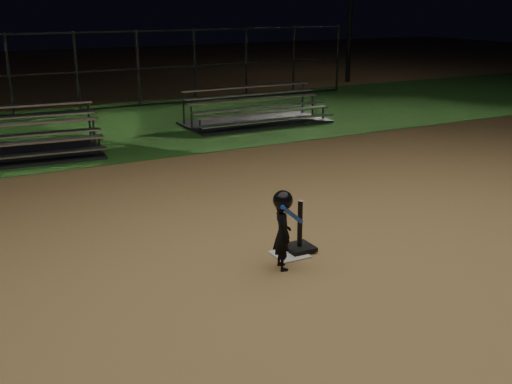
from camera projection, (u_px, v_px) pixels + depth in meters
name	position (u px, v px, depth m)	size (l,w,h in m)	color
ground	(290.00, 255.00, 8.44)	(80.00, 80.00, 0.00)	#9A7645
grass_strip	(105.00, 128.00, 16.85)	(60.00, 8.00, 0.01)	#204D19
home_plate	(290.00, 255.00, 8.44)	(0.45, 0.45, 0.02)	beige
batting_tee	(300.00, 241.00, 8.54)	(0.38, 0.38, 0.74)	black
child_batter	(283.00, 228.00, 7.87)	(0.49, 0.50, 1.08)	black
bleacher_right	(256.00, 116.00, 17.41)	(4.12, 2.01, 1.01)	silver
backstop_fence	(77.00, 72.00, 19.00)	(20.08, 0.08, 2.50)	#38383D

